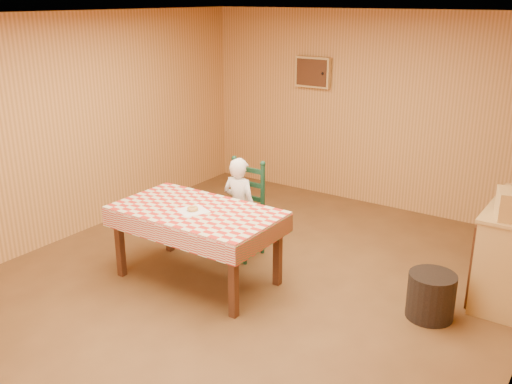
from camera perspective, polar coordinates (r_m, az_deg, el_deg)
ground at (r=5.77m, az=-1.13°, el=-9.50°), size 6.00×6.00×0.00m
cabin_walls at (r=5.59m, az=1.92°, el=9.46°), size 5.10×6.05×2.65m
dining_table at (r=5.66m, az=-5.98°, el=-2.51°), size 1.66×0.96×0.77m
ladder_chair at (r=6.30m, az=-1.34°, el=-1.89°), size 0.44×0.40×1.08m
seated_child at (r=6.24m, az=-1.65°, el=-1.54°), size 0.41×0.27×1.12m
napkin at (r=5.59m, az=-6.34°, el=-1.86°), size 0.34×0.34×0.00m
donut at (r=5.58m, az=-6.35°, el=-1.66°), size 0.12×0.12×0.04m
storage_bin at (r=5.42m, az=17.09°, el=-9.89°), size 0.52×0.52×0.42m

